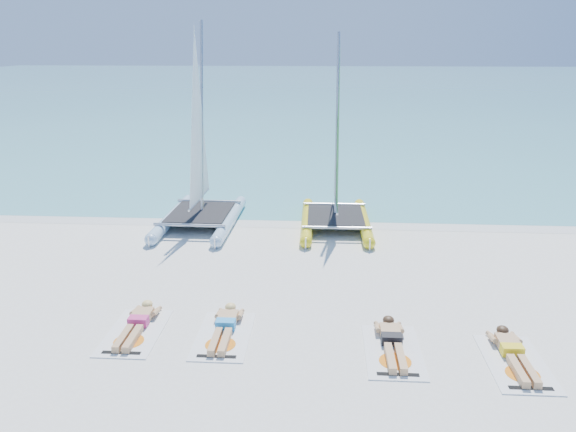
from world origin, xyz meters
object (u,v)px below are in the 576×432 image
sunbather_a (138,322)px  sunbather_d (513,352)px  towel_a (135,332)px  sunbather_c (392,340)px  sunbather_b (225,325)px  towel_c (393,351)px  catamaran_yellow (336,164)px  towel_d (516,363)px  catamaran_blue (199,164)px  towel_b (224,336)px

sunbather_a → sunbather_d: size_ratio=1.00×
towel_a → sunbather_c: (4.81, -0.18, 0.11)m
sunbather_a → sunbather_b: same height
towel_c → sunbather_a: bearing=173.3°
towel_c → sunbather_d: bearing=-1.8°
sunbather_c → catamaran_yellow: bearing=97.1°
catamaran_yellow → sunbather_c: bearing=-83.6°
towel_d → sunbather_d: size_ratio=1.07×
towel_c → catamaran_blue: bearing=124.9°
catamaran_yellow → towel_b: 7.66m
sunbather_b → sunbather_a: bearing=179.5°
towel_d → sunbather_a: bearing=173.2°
towel_c → catamaran_yellow: bearing=97.0°
sunbather_a → sunbather_b: bearing=-0.5°
sunbather_b → towel_d: bearing=-8.9°
sunbather_a → towel_c: 4.84m
catamaran_yellow → sunbather_c: catamaran_yellow is taller
catamaran_yellow → towel_c: bearing=-83.8°
catamaran_yellow → sunbather_b: (-2.19, -6.93, -1.69)m
sunbather_d → sunbather_a: bearing=174.8°
towel_b → towel_d: 5.20m
sunbather_b → towel_d: size_ratio=0.93×
sunbather_c → towel_d: 2.11m
towel_d → sunbather_d: 0.22m
catamaran_blue → towel_a: size_ratio=3.30×
towel_a → catamaran_yellow: bearing=61.2°
catamaran_blue → towel_c: size_ratio=3.30×
towel_a → sunbather_d: size_ratio=1.07×
towel_a → sunbather_a: bearing=90.0°
towel_b → catamaran_blue: bearing=105.4°
catamaran_blue → sunbather_d: (7.02, -7.18, -1.70)m
catamaran_yellow → sunbather_c: size_ratio=3.34×
towel_b → towel_c: same height
catamaran_blue → towel_a: 6.99m
catamaran_yellow → catamaran_blue: bearing=-175.7°
sunbather_a → towel_a: bearing=-90.0°
towel_b → sunbather_c: 3.11m
sunbather_b → sunbather_d: bearing=-6.8°
towel_a → towel_d: same height
sunbather_a → towel_c: size_ratio=0.93×
towel_b → sunbather_c: sunbather_c is taller
catamaran_blue → sunbather_b: catamaran_blue is taller
catamaran_yellow → towel_c: (0.91, -7.48, -1.80)m
catamaran_blue → towel_c: catamaran_blue is taller
sunbather_a → towel_b: sunbather_a is taller
catamaran_yellow → towel_c: catamaran_yellow is taller
sunbather_a → sunbather_d: (6.87, -0.63, 0.00)m
towel_c → sunbather_d: (2.06, -0.06, 0.11)m
catamaran_blue → sunbather_a: size_ratio=3.53×
sunbather_c → towel_a: bearing=177.8°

